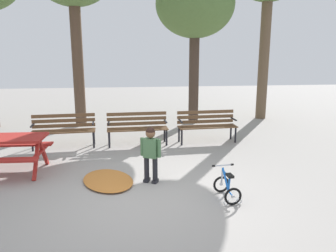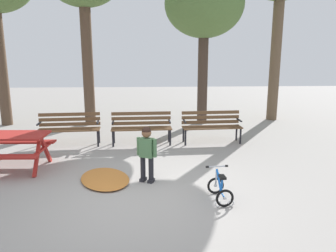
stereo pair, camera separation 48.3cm
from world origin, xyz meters
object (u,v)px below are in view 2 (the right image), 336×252
picnic_table (3,142)px  park_bench_far_left (69,126)px  child_standing (147,150)px  kids_bicycle (220,189)px  park_bench_right (211,124)px  park_bench_left (141,125)px

picnic_table → park_bench_far_left: size_ratio=1.13×
park_bench_far_left → child_standing: (2.07, -2.68, 0.13)m
park_bench_far_left → kids_bicycle: 4.87m
park_bench_far_left → child_standing: bearing=-52.3°
park_bench_far_left → park_bench_right: same height
park_bench_far_left → park_bench_left: same height
picnic_table → child_standing: child_standing is taller
park_bench_far_left → park_bench_right: (3.80, 0.08, 0.00)m
park_bench_right → child_standing: 3.26m
picnic_table → park_bench_left: size_ratio=1.14×
child_standing → picnic_table: bearing=164.3°
park_bench_far_left → kids_bicycle: park_bench_far_left is taller
picnic_table → kids_bicycle: bearing=-22.2°
picnic_table → park_bench_right: 5.11m
park_bench_left → park_bench_right: 1.90m
park_bench_left → park_bench_right: same height
park_bench_left → child_standing: child_standing is taller
park_bench_left → child_standing: (0.17, -2.72, 0.13)m
kids_bicycle → park_bench_right: bearing=82.3°
park_bench_far_left → kids_bicycle: size_ratio=2.78×
park_bench_left → kids_bicycle: park_bench_left is taller
park_bench_far_left → picnic_table: bearing=-117.1°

